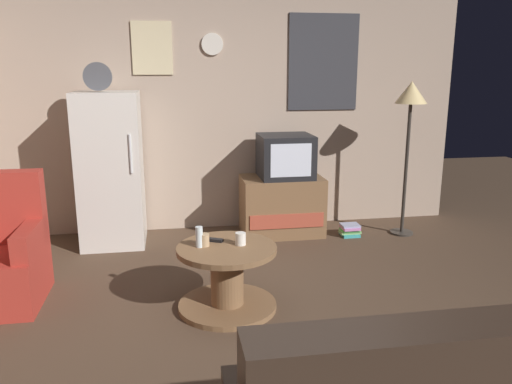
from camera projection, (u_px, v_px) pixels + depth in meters
ground_plane at (259, 334)px, 3.38m from camera, size 12.00×12.00×0.00m
wall_with_art at (221, 106)px, 5.41m from camera, size 5.20×0.12×2.64m
fridge at (111, 169)px, 4.97m from camera, size 0.60×0.62×1.77m
tv_stand at (282, 206)px, 5.36m from camera, size 0.84×0.53×0.61m
crt_tv at (285, 156)px, 5.24m from camera, size 0.54×0.51×0.44m
standing_lamp at (411, 105)px, 5.11m from camera, size 0.32×0.32×1.59m
coffee_table at (227, 278)px, 3.69m from camera, size 0.72×0.72×0.48m
wine_glass at (199, 237)px, 3.61m from camera, size 0.05×0.05×0.15m
mug_ceramic_white at (241, 239)px, 3.66m from camera, size 0.08×0.08×0.09m
mug_ceramic_tan at (204, 240)px, 3.64m from camera, size 0.08×0.08×0.09m
remote_control at (213, 240)px, 3.74m from camera, size 0.15×0.11×0.02m
book_stack at (350, 230)px, 5.35m from camera, size 0.22×0.18×0.13m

